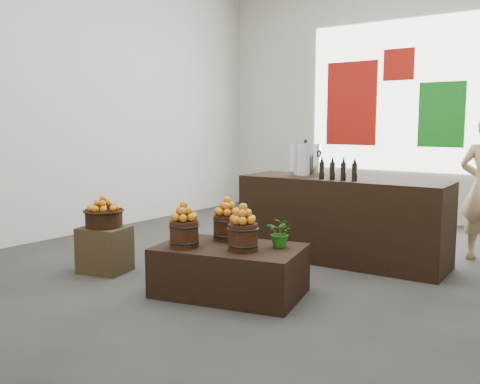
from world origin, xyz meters
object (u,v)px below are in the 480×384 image
Objects in this scene: display_table at (230,270)px; wicker_basket at (104,219)px; stock_pot_left at (305,161)px; crate at (105,249)px; counter at (342,220)px.

wicker_basket is at bearing 172.58° from display_table.
stock_pot_left is at bearing 81.85° from display_table.
crate is at bearing -125.43° from stock_pot_left.
stock_pot_left reaches higher than counter.
wicker_basket is (0.00, 0.00, 0.33)m from crate.
counter is 6.47× the size of stock_pot_left.
crate is 0.33m from wicker_basket.
stock_pot_left reaches higher than wicker_basket.
wicker_basket is at bearing 0.00° from crate.
display_table is (1.53, 0.19, -0.34)m from wicker_basket.
counter is (1.82, 1.91, 0.24)m from crate.
stock_pot_left is at bearing 54.57° from crate.
counter reaches higher than wicker_basket.
counter is at bearing 46.44° from crate.
stock_pot_left reaches higher than crate.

